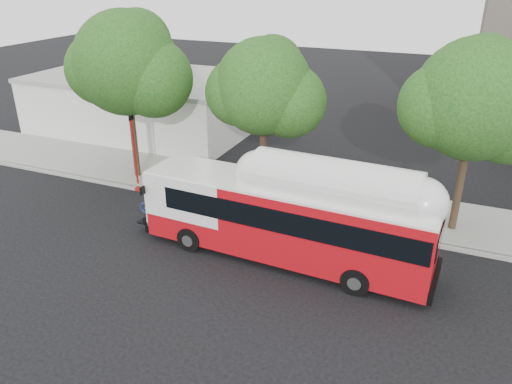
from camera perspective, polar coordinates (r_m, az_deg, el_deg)
ground at (r=22.77m, az=-2.58°, el=-6.66°), size 120.00×120.00×0.00m
sidewalk at (r=28.05m, az=3.06°, el=-0.17°), size 60.00×5.00×0.15m
curb_strip at (r=25.86m, az=1.09°, el=-2.39°), size 60.00×0.30×0.15m
red_curb_segment at (r=26.99m, az=-4.84°, el=-1.26°), size 10.00×0.32×0.16m
street_tree_left at (r=29.14m, az=-13.75°, el=13.63°), size 6.67×5.80×9.74m
street_tree_mid at (r=25.96m, az=1.75°, el=11.44°), size 5.75×5.00×8.62m
street_tree_right at (r=24.07m, az=24.75°, el=9.03°), size 6.21×5.40×9.18m
low_commercial_bldg at (r=39.91m, az=-12.51°, el=10.00°), size 16.20×10.20×4.25m
transit_bus at (r=21.31m, az=3.52°, el=-3.28°), size 13.58×3.39×3.98m
signal_pole at (r=29.22m, az=-13.72°, el=4.58°), size 0.12×0.40×4.20m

